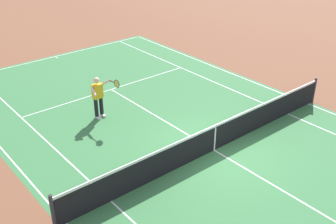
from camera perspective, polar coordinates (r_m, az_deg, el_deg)
The scene contains 5 objects.
ground_plane at distance 14.05m, azimuth 6.38°, elevation -5.27°, with size 60.00×60.00×0.00m, color brown.
court_slab at distance 14.05m, azimuth 6.38°, elevation -5.26°, with size 24.20×11.40×0.00m, color #387A42.
court_line_markings at distance 14.05m, azimuth 6.38°, elevation -5.25°, with size 23.85×11.05×0.01m.
tennis_net at distance 13.79m, azimuth 6.48°, elevation -3.55°, with size 0.10×11.70×1.08m.
tennis_player_near at distance 15.79m, azimuth -9.60°, elevation 2.28°, with size 1.04×0.79×1.70m.
Camera 1 is at (-8.02, 8.67, 7.61)m, focal length 44.02 mm.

